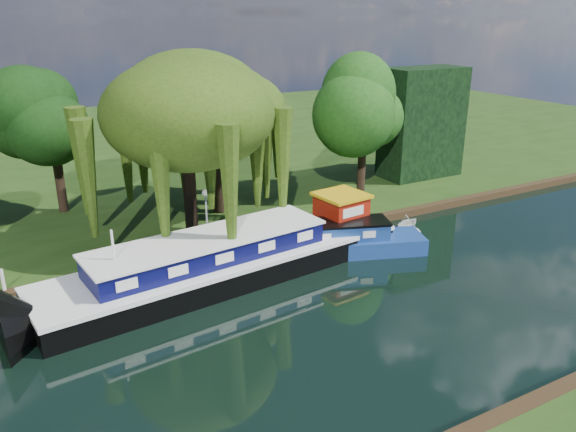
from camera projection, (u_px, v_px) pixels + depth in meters
ground at (290, 328)px, 22.93m from camera, size 120.00×120.00×0.00m
far_bank at (108, 152)px, 50.82m from camera, size 120.00×52.00×0.45m
dutch_barge at (231, 258)px, 27.14m from camera, size 18.65×6.18×3.86m
narrowboat at (299, 244)px, 29.51m from camera, size 13.46×6.70×1.97m
white_cruiser at (407, 230)px, 33.35m from camera, size 2.42×2.24×1.05m
willow_left at (185, 112)px, 28.92m from camera, size 7.88×7.88×9.45m
willow_right at (215, 117)px, 33.03m from camera, size 6.62×6.62×8.06m
tree_far_mid at (51, 122)px, 33.25m from camera, size 4.97×4.97×8.13m
tree_far_right at (364, 111)px, 37.38m from camera, size 4.90×4.90×8.02m
conifer_hedge at (422, 123)px, 41.56m from camera, size 6.00×3.00×8.00m
lamppost at (206, 200)px, 30.97m from camera, size 0.36×0.36×2.56m
mooring_posts at (204, 240)px, 29.29m from camera, size 19.16×0.16×1.00m
reeds_near at (567, 365)px, 19.64m from camera, size 33.70×1.50×1.10m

